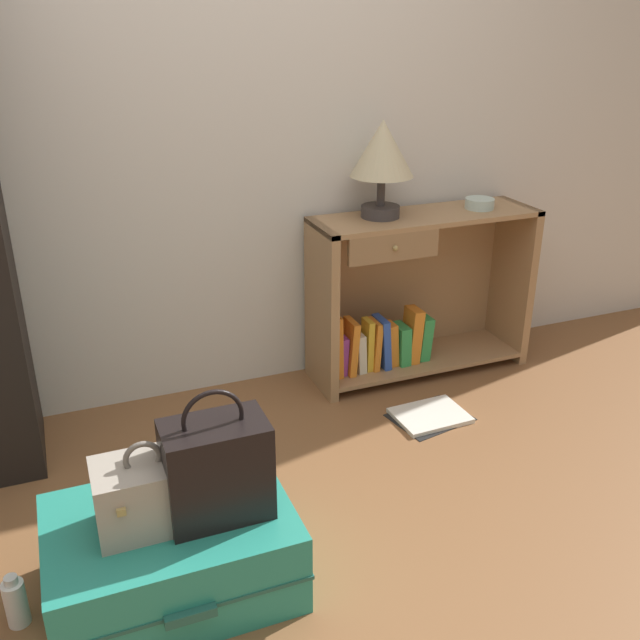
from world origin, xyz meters
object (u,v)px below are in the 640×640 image
Objects in this scene: bowl at (480,203)px; open_book_on_floor at (430,416)px; bookshelf at (411,298)px; train_case at (147,493)px; suitcase_large at (172,553)px; bottle at (16,602)px; handbag at (217,468)px; table_lamp at (382,153)px.

open_book_on_floor is at bearing -136.44° from bowl.
bookshelf is 3.68× the size of train_case.
suitcase_large is 0.44m from bottle.
bottle is 0.47× the size of open_book_on_floor.
handbag is at bearing -8.04° from train_case.
table_lamp is 1.03× the size of handbag.
suitcase_large is 4.24× the size of bottle.
suitcase_large is (-1.65, -1.00, -0.66)m from bowl.
suitcase_large is at bearing -138.46° from table_lamp.
suitcase_large is (-1.33, -1.02, -0.23)m from bookshelf.
handbag reaches higher than train_case.
table_lamp reaches higher than train_case.
bottle is at bearing -155.24° from bowl.
table_lamp is 1.14m from open_book_on_floor.
table_lamp reaches higher than bowl.
handbag is (-1.02, -1.07, -0.63)m from table_lamp.
bowl is 0.33× the size of handbag.
table_lamp is 1.61m from handbag.
train_case is at bearing -6.05° from bottle.
train_case is 1.70× the size of bottle.
bottle is (-1.61, -1.00, -0.97)m from table_lamp.
open_book_on_floor is at bearing -105.96° from bookshelf.
bookshelf is at bearing 74.04° from open_book_on_floor.
table_lamp is 1.81m from suitcase_large.
bottle is at bearing 175.94° from suitcase_large.
bookshelf is 0.70m from table_lamp.
open_book_on_floor is at bearing 29.79° from handbag.
handbag is at bearing -138.48° from bookshelf.
handbag is (0.14, -0.04, 0.29)m from suitcase_large.
table_lamp is 0.55m from bowl.
table_lamp is at bearing 40.55° from train_case.
train_case is at bearing -139.45° from table_lamp.
train_case reaches higher than bottle.
handbag is at bearing -150.21° from open_book_on_floor.
train_case is at bearing -143.46° from bookshelf.
bookshelf is 1.69m from suitcase_large.
train_case is at bearing -149.47° from bowl.
table_lamp is at bearing 175.67° from bowl.
bowl is 2.41m from bottle.
table_lamp is 1.17× the size of open_book_on_floor.
bottle reaches higher than open_book_on_floor.
suitcase_large reaches higher than bottle.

